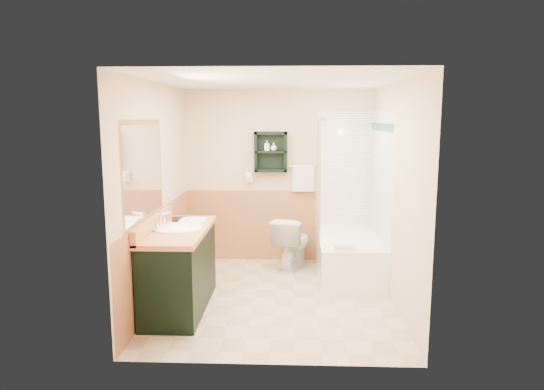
{
  "coord_description": "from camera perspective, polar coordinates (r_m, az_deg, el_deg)",
  "views": [
    {
      "loc": [
        0.18,
        -5.22,
        2.03
      ],
      "look_at": [
        -0.04,
        0.2,
        1.15
      ],
      "focal_mm": 32.0,
      "sensor_mm": 36.0,
      "label": 1
    }
  ],
  "objects": [
    {
      "name": "tub_towel",
      "position": [
        5.63,
        8.43,
        -5.97
      ],
      "size": [
        0.23,
        0.19,
        0.07
      ],
      "primitive_type": "cube",
      "color": "silver",
      "rests_on": "bathtub"
    },
    {
      "name": "mirror_glass",
      "position": [
        4.92,
        -14.82,
        2.76
      ],
      "size": [
        1.2,
        1.2,
        0.9
      ],
      "primitive_type": null,
      "color": "white",
      "rests_on": "left_wall"
    },
    {
      "name": "tile_accent",
      "position": [
        6.07,
        12.74,
        7.8
      ],
      "size": [
        1.5,
        1.5,
        0.1
      ],
      "primitive_type": null,
      "color": "#144732",
      "rests_on": "right_wall"
    },
    {
      "name": "wall_shelf",
      "position": [
        6.65,
        -0.14,
        5.11
      ],
      "size": [
        0.45,
        0.15,
        0.55
      ],
      "primitive_type": "cube",
      "color": "black",
      "rests_on": "back_wall"
    },
    {
      "name": "mirror_frame",
      "position": [
        4.92,
        -14.88,
        2.76
      ],
      "size": [
        1.3,
        1.3,
        1.0
      ],
      "primitive_type": null,
      "color": "brown",
      "rests_on": "left_wall"
    },
    {
      "name": "left_wall",
      "position": [
        5.5,
        -13.58,
        0.31
      ],
      "size": [
        0.04,
        3.0,
        2.4
      ],
      "primitive_type": "cube",
      "color": "#F9E3C3",
      "rests_on": "ground"
    },
    {
      "name": "back_wall",
      "position": [
        6.8,
        0.74,
        2.23
      ],
      "size": [
        2.6,
        0.04,
        2.4
      ],
      "primitive_type": "cube",
      "color": "#F9E3C3",
      "rests_on": "ground"
    },
    {
      "name": "bathtub",
      "position": [
        6.31,
        9.04,
        -7.14
      ],
      "size": [
        0.79,
        1.5,
        0.53
      ],
      "primitive_type": "cube",
      "color": "white",
      "rests_on": "ground"
    },
    {
      "name": "tile_back",
      "position": [
        6.82,
        9.37,
        0.86
      ],
      "size": [
        0.95,
        0.95,
        2.1
      ],
      "primitive_type": null,
      "color": "white",
      "rests_on": "back_wall"
    },
    {
      "name": "shower_curtain",
      "position": [
        6.22,
        5.48,
        1.07
      ],
      "size": [
        1.05,
        1.05,
        1.7
      ],
      "primitive_type": null,
      "color": "#BCAE8E",
      "rests_on": "curtain_rod"
    },
    {
      "name": "soap_bottle_b",
      "position": [
        6.64,
        0.2,
        5.6
      ],
      "size": [
        0.1,
        0.12,
        0.08
      ],
      "primitive_type": "imported",
      "rotation": [
        0.0,
        0.0,
        0.11
      ],
      "color": "white",
      "rests_on": "wall_shelf"
    },
    {
      "name": "floor",
      "position": [
        5.61,
        0.29,
        -11.97
      ],
      "size": [
        3.0,
        3.0,
        0.0
      ],
      "primitive_type": "plane",
      "color": "#CBB294",
      "rests_on": "ground"
    },
    {
      "name": "tile_right",
      "position": [
        6.15,
        12.55,
        -0.14
      ],
      "size": [
        1.5,
        1.5,
        2.1
      ],
      "primitive_type": null,
      "color": "white",
      "rests_on": "right_wall"
    },
    {
      "name": "curtain_rod",
      "position": [
        5.98,
        5.7,
        8.92
      ],
      "size": [
        0.03,
        1.6,
        0.03
      ],
      "primitive_type": "cylinder",
      "rotation": [
        1.57,
        0.0,
        0.0
      ],
      "color": "silver",
      "rests_on": "back_wall"
    },
    {
      "name": "wainscot_left",
      "position": [
        5.64,
        -12.96,
        -6.74
      ],
      "size": [
        2.98,
        2.98,
        1.0
      ],
      "primitive_type": null,
      "color": "tan",
      "rests_on": "left_wall"
    },
    {
      "name": "counter_towel",
      "position": [
        5.41,
        -9.24,
        -3.03
      ],
      "size": [
        0.28,
        0.22,
        0.04
      ],
      "primitive_type": "cube",
      "color": "silver",
      "rests_on": "vanity"
    },
    {
      "name": "hair_dryer",
      "position": [
        6.73,
        -2.68,
        2.15
      ],
      "size": [
        0.1,
        0.24,
        0.18
      ],
      "primitive_type": null,
      "color": "white",
      "rests_on": "back_wall"
    },
    {
      "name": "ceiling",
      "position": [
        5.24,
        0.32,
        13.52
      ],
      "size": [
        2.6,
        3.0,
        0.04
      ],
      "primitive_type": "cube",
      "color": "white",
      "rests_on": "back_wall"
    },
    {
      "name": "wainscot_back",
      "position": [
        6.88,
        0.72,
        -3.6
      ],
      "size": [
        2.58,
        2.58,
        1.0
      ],
      "primitive_type": null,
      "color": "tan",
      "rests_on": "back_wall"
    },
    {
      "name": "toilet",
      "position": [
        6.54,
        2.43,
        -5.67
      ],
      "size": [
        0.61,
        0.8,
        0.7
      ],
      "primitive_type": "imported",
      "rotation": [
        0.0,
        0.0,
        2.8
      ],
      "color": "white",
      "rests_on": "ground"
    },
    {
      "name": "vanity_book",
      "position": [
        5.56,
        -11.71,
        -1.82
      ],
      "size": [
        0.16,
        0.06,
        0.22
      ],
      "primitive_type": "imported",
      "rotation": [
        0.0,
        0.0,
        0.27
      ],
      "color": "black",
      "rests_on": "vanity"
    },
    {
      "name": "vanity",
      "position": [
        5.27,
        -10.83,
        -8.53
      ],
      "size": [
        0.59,
        1.37,
        0.87
      ],
      "primitive_type": "cube",
      "color": "black",
      "rests_on": "ground"
    },
    {
      "name": "soap_bottle_a",
      "position": [
        6.65,
        -0.59,
        5.51
      ],
      "size": [
        0.07,
        0.14,
        0.06
      ],
      "primitive_type": "imported",
      "rotation": [
        0.0,
        0.0,
        -0.04
      ],
      "color": "white",
      "rests_on": "wall_shelf"
    },
    {
      "name": "right_wall",
      "position": [
        5.41,
        14.42,
        0.14
      ],
      "size": [
        0.04,
        3.0,
        2.4
      ],
      "primitive_type": "cube",
      "color": "#F9E3C3",
      "rests_on": "ground"
    },
    {
      "name": "towel_bar",
      "position": [
        6.71,
        3.72,
        3.41
      ],
      "size": [
        0.4,
        0.06,
        0.4
      ],
      "primitive_type": null,
      "color": "silver",
      "rests_on": "back_wall"
    }
  ]
}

